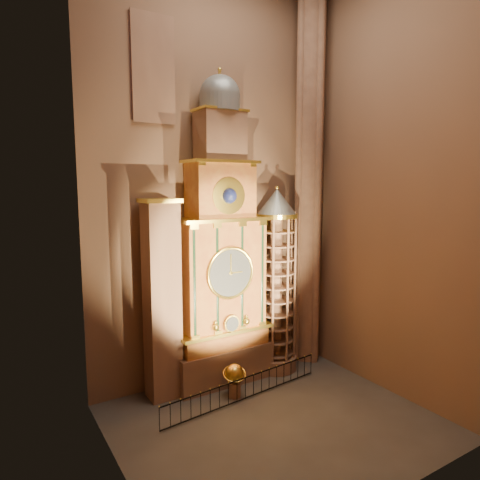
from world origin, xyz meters
TOP-DOWN VIEW (x-y plane):
  - floor at (0.00, 0.00)m, footprint 14.00×14.00m
  - wall_back at (0.00, 6.00)m, footprint 22.00×0.00m
  - wall_left at (-7.00, 0.00)m, footprint 0.00×22.00m
  - wall_right at (7.00, 0.00)m, footprint 0.00×22.00m
  - astronomical_clock at (0.00, 4.96)m, footprint 5.60×2.41m
  - portrait_tower at (-3.40, 4.98)m, footprint 1.80×1.60m
  - stair_turret at (3.50, 4.70)m, footprint 2.50×2.50m
  - gothic_pier at (6.10, 5.00)m, footprint 2.04×2.04m
  - stained_glass_window at (-3.20, 5.92)m, footprint 2.20×0.14m
  - celestial_globe at (-0.34, 3.01)m, footprint 1.48×1.43m
  - iron_railing at (-0.05, 2.41)m, footprint 9.57×1.03m

SIDE VIEW (x-z plane):
  - floor at x=0.00m, z-range 0.00..0.00m
  - iron_railing at x=-0.05m, z-range 0.05..1.21m
  - celestial_globe at x=-0.34m, z-range 0.17..1.90m
  - portrait_tower at x=-3.40m, z-range 0.05..10.25m
  - stair_turret at x=3.50m, z-range -0.13..10.67m
  - astronomical_clock at x=0.00m, z-range -1.67..15.03m
  - wall_back at x=0.00m, z-range 0.00..22.00m
  - wall_left at x=-7.00m, z-range 0.00..22.00m
  - wall_right at x=7.00m, z-range 0.00..22.00m
  - gothic_pier at x=6.10m, z-range 0.00..22.00m
  - stained_glass_window at x=-3.20m, z-range 13.90..19.10m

